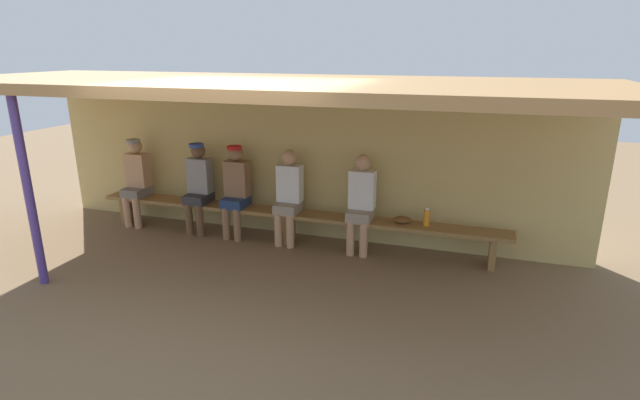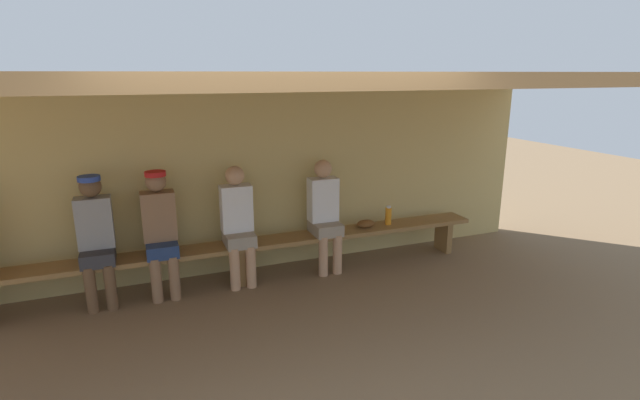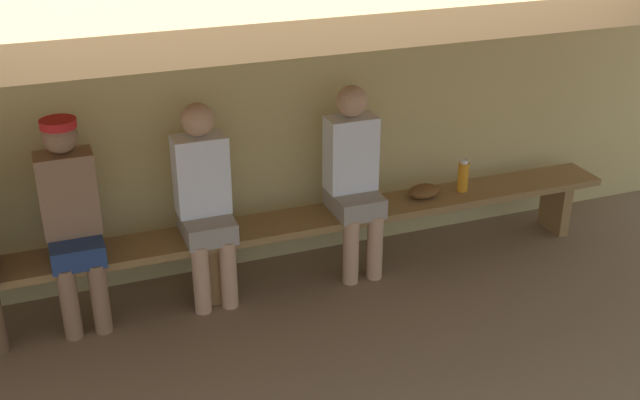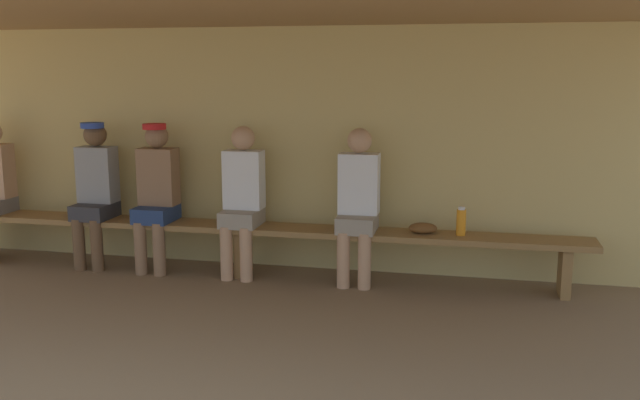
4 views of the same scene
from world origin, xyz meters
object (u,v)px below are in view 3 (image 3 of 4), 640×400
(bench, at_px, (208,244))
(player_near_post, at_px, (71,214))
(water_bottle_blue, at_px, (463,176))
(player_rightmost, at_px, (204,197))
(player_shirtless_tan, at_px, (354,174))
(baseball_glove_worn, at_px, (424,191))

(bench, distance_m, player_near_post, 0.89)
(water_bottle_blue, bearing_deg, player_rightmost, -179.64)
(player_rightmost, bearing_deg, water_bottle_blue, 0.36)
(bench, distance_m, player_shirtless_tan, 1.09)
(player_near_post, relative_size, baseball_glove_worn, 5.60)
(player_shirtless_tan, relative_size, baseball_glove_worn, 5.56)
(player_near_post, distance_m, water_bottle_blue, 2.73)
(bench, relative_size, player_rightmost, 4.49)
(player_shirtless_tan, bearing_deg, bench, -179.83)
(water_bottle_blue, bearing_deg, baseball_glove_worn, 179.77)
(bench, height_order, player_shirtless_tan, player_shirtless_tan)
(player_rightmost, height_order, player_near_post, player_near_post)
(baseball_glove_worn, bearing_deg, water_bottle_blue, 171.64)
(player_near_post, height_order, baseball_glove_worn, player_near_post)
(player_near_post, xyz_separation_m, water_bottle_blue, (2.73, 0.01, -0.17))
(player_shirtless_tan, relative_size, player_rightmost, 1.00)
(player_rightmost, relative_size, baseball_glove_worn, 5.56)
(baseball_glove_worn, bearing_deg, player_rightmost, -7.65)
(player_shirtless_tan, bearing_deg, player_rightmost, 180.00)
(player_shirtless_tan, xyz_separation_m, water_bottle_blue, (0.87, 0.01, -0.15))
(bench, bearing_deg, player_near_post, 179.75)
(player_rightmost, height_order, water_bottle_blue, player_rightmost)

